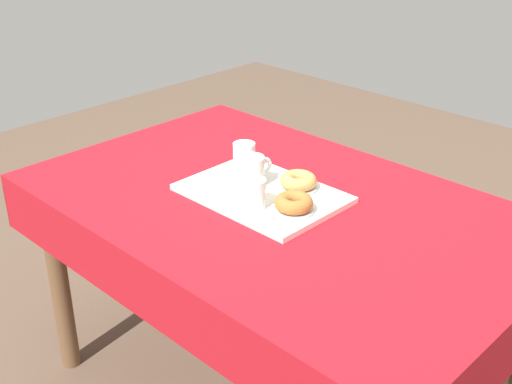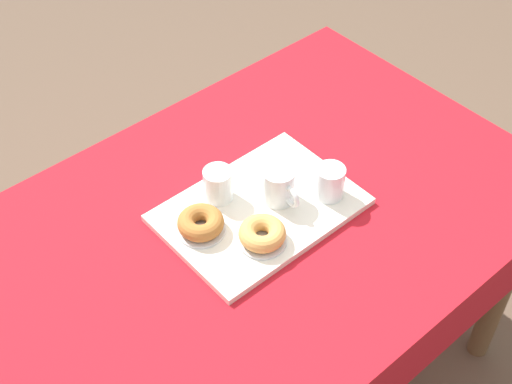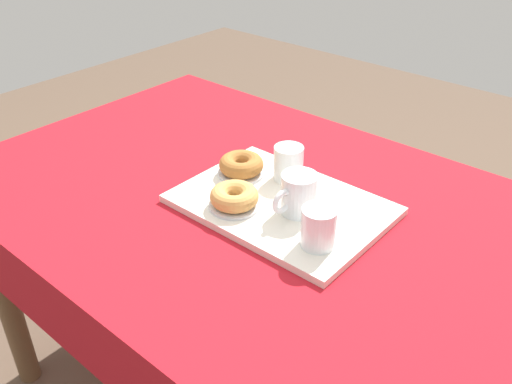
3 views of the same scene
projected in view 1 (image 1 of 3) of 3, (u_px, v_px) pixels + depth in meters
The scene contains 9 objects.
dining_table at pixel (276, 227), 1.94m from camera, with size 1.47×0.94×0.75m.
serving_tray at pixel (262, 194), 1.92m from camera, with size 0.45×0.32×0.02m, color silver.
tea_mug_left at pixel (251, 172), 1.94m from camera, with size 0.08×0.12×0.09m.
water_glass_near at pixel (244, 157), 2.04m from camera, with size 0.07×0.07×0.08m.
water_glass_far at pixel (253, 194), 1.81m from camera, with size 0.07×0.07×0.08m.
donut_plate_left at pixel (293, 210), 1.80m from camera, with size 0.11×0.11×0.01m, color silver.
sugar_donut_left at pixel (294, 203), 1.79m from camera, with size 0.11×0.11×0.04m, color #A3662D.
donut_plate_right at pixel (298, 188), 1.93m from camera, with size 0.11×0.11×0.01m, color silver.
sugar_donut_right at pixel (298, 181), 1.92m from camera, with size 0.11×0.11×0.04m, color tan.
Camera 1 is at (1.13, -1.25, 1.61)m, focal length 46.51 mm.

